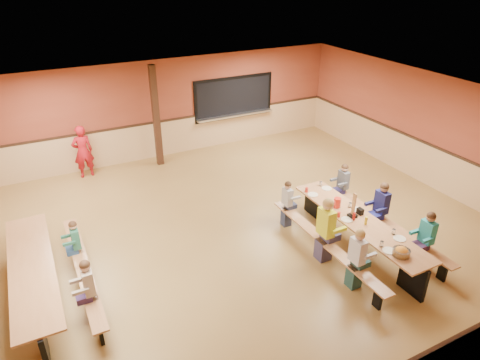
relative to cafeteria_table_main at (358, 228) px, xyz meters
name	(u,v)px	position (x,y,z in m)	size (l,w,h in m)	color
ground	(229,235)	(-2.21, 1.70, -0.53)	(12.00, 12.00, 0.00)	olive
room_envelope	(228,209)	(-2.21, 1.70, 0.16)	(12.04, 10.04, 3.02)	brown
kitchen_pass_through	(234,99)	(0.39, 6.66, 0.96)	(2.78, 0.28, 1.38)	black
structural_post	(156,117)	(-2.41, 6.10, 0.97)	(0.18, 0.18, 3.00)	black
cafeteria_table_main	(358,228)	(0.00, 0.00, 0.00)	(1.91, 3.70, 0.74)	#AA6F43
cafeteria_table_second	(34,276)	(-6.20, 1.44, 0.00)	(1.91, 3.70, 0.74)	#AA6F43
seated_child_white_left	(356,259)	(-0.83, -0.91, 0.10)	(0.39, 0.32, 1.26)	silver
seated_adult_yellow	(325,230)	(-0.83, 0.04, 0.18)	(0.46, 0.38, 1.40)	yellow
seated_child_grey_left	(287,204)	(-0.83, 1.47, 0.04)	(0.33, 0.27, 1.13)	#AFAFAF
seated_child_teal_right	(426,240)	(0.83, -1.04, 0.09)	(0.38, 0.31, 1.23)	teal
seated_child_navy_right	(381,209)	(0.83, 0.22, 0.12)	(0.41, 0.33, 1.28)	navy
seated_child_char_right	(343,187)	(0.83, 1.52, 0.07)	(0.36, 0.29, 1.19)	#52565E
seated_child_green_sec	(77,246)	(-5.37, 1.96, 0.03)	(0.33, 0.27, 1.12)	#27644D
seated_child_tan_sec	(90,291)	(-5.37, 0.50, 0.08)	(0.37, 0.30, 1.20)	#B19F8C
standing_woman	(83,152)	(-4.56, 6.25, 0.24)	(0.56, 0.37, 1.53)	#A8131D
punch_pitcher	(337,203)	(-0.09, 0.62, 0.32)	(0.16, 0.16, 0.22)	red
chip_bowl	(401,252)	(-0.13, -1.29, 0.29)	(0.32, 0.32, 0.15)	orange
napkin_dispenser	(360,211)	(0.17, 0.16, 0.28)	(0.10, 0.14, 0.13)	black
condiment_mustard	(366,220)	(0.01, -0.19, 0.30)	(0.06, 0.06, 0.17)	yellow
condiment_ketchup	(354,216)	(-0.11, 0.04, 0.30)	(0.06, 0.06, 0.17)	#B2140F
table_paddle	(353,211)	(-0.06, 0.15, 0.35)	(0.16, 0.16, 0.56)	black
place_settings	(359,217)	(0.00, 0.00, 0.27)	(0.65, 3.30, 0.11)	beige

